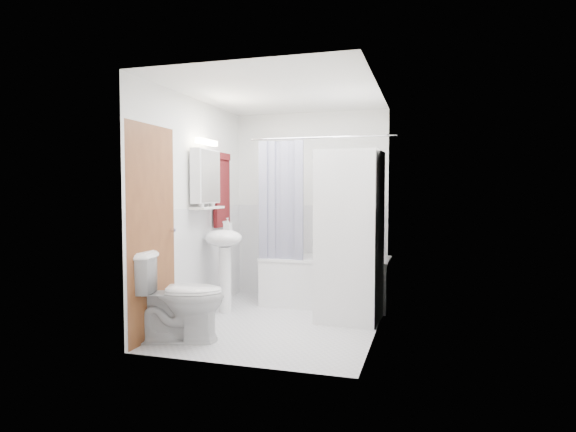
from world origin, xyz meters
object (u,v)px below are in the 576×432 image
(sink, at_px, (224,251))
(toilet, at_px, (179,297))
(bathtub, at_px, (326,278))
(washer_dryer, at_px, (350,236))

(sink, xyz_separation_m, toilet, (0.03, -1.10, -0.29))
(bathtub, height_order, washer_dryer, washer_dryer)
(bathtub, distance_m, sink, 1.31)
(washer_dryer, bearing_deg, bathtub, 125.49)
(sink, xyz_separation_m, washer_dryer, (1.43, 0.07, 0.20))
(toilet, bearing_deg, bathtub, -47.50)
(bathtub, xyz_separation_m, washer_dryer, (0.38, -0.61, 0.59))
(bathtub, distance_m, toilet, 2.05)
(sink, bearing_deg, bathtub, 32.98)
(bathtub, height_order, sink, sink)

